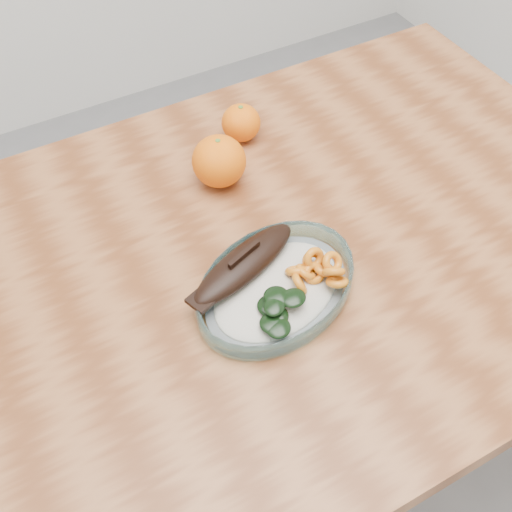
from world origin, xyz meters
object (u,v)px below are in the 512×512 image
plated_meal (276,285)px  orange_right (241,123)px  dining_table (277,287)px  orange_left (219,161)px

plated_meal → orange_right: 0.35m
dining_table → orange_left: size_ratio=13.71×
dining_table → plated_meal: 0.15m
orange_left → plated_meal: bearing=-98.1°
dining_table → orange_right: 0.29m
dining_table → plated_meal: (-0.05, -0.07, 0.12)m
dining_table → plated_meal: size_ratio=2.06×
plated_meal → orange_left: 0.25m
dining_table → orange_left: bearing=94.2°
dining_table → orange_left: (-0.01, 0.17, 0.14)m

